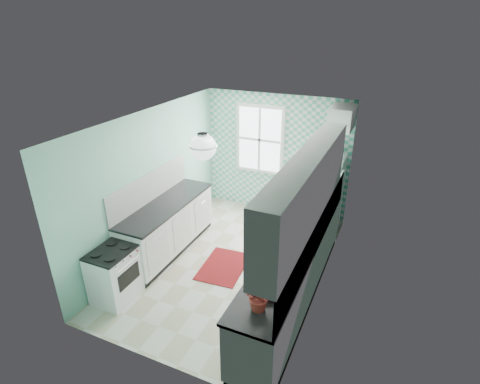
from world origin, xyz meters
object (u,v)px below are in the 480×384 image
at_px(fridge, 323,194).
at_px(microwave, 328,149).
at_px(sink, 314,213).
at_px(potted_plant, 260,296).
at_px(stove, 115,274).
at_px(ceiling_light, 203,147).
at_px(fruit_bowl, 268,291).

xyz_separation_m(fridge, microwave, (0.00, 0.00, 0.90)).
height_order(sink, potted_plant, sink).
relative_size(fridge, microwave, 2.98).
relative_size(stove, potted_plant, 2.21).
xyz_separation_m(ceiling_light, microwave, (1.11, 2.59, -0.66)).
bearing_deg(stove, fruit_bowl, -1.70).
height_order(fridge, sink, fridge).
relative_size(stove, microwave, 1.56).
height_order(fridge, stove, fridge).
bearing_deg(microwave, fruit_bowl, 90.53).
relative_size(ceiling_light, potted_plant, 0.97).
height_order(stove, sink, sink).
height_order(ceiling_light, sink, ceiling_light).
distance_m(fruit_bowl, microwave, 3.41).
bearing_deg(stove, ceiling_light, 29.24).
bearing_deg(sink, stove, -143.29).
relative_size(fruit_bowl, microwave, 0.59).
bearing_deg(fruit_bowl, potted_plant, -90.00).
xyz_separation_m(ceiling_light, fruit_bowl, (1.20, -0.75, -1.35)).
bearing_deg(fruit_bowl, microwave, 91.54).
bearing_deg(sink, fridge, 90.74).
distance_m(ceiling_light, microwave, 2.89).
xyz_separation_m(fridge, potted_plant, (0.09, -3.60, 0.36)).
height_order(fruit_bowl, microwave, microwave).
bearing_deg(stove, sink, 41.05).
xyz_separation_m(ceiling_light, fridge, (1.11, 2.59, -1.56)).
xyz_separation_m(fridge, stove, (-2.31, -3.24, -0.34)).
relative_size(ceiling_light, sink, 0.66).
height_order(ceiling_light, potted_plant, ceiling_light).
distance_m(ceiling_light, potted_plant, 1.98).
bearing_deg(fruit_bowl, sink, 89.88).
bearing_deg(potted_plant, ceiling_light, 139.79).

